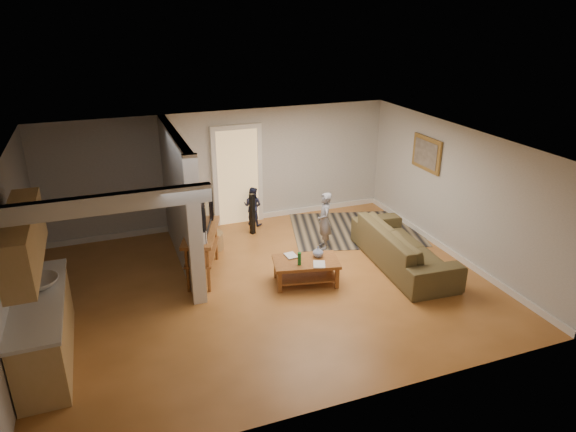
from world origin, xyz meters
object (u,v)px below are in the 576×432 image
object	(u,v)px
sofa	(402,265)
coffee_table	(307,265)
toddler	(253,224)
tv_console	(202,235)
child	(324,248)
toy_basket	(210,240)
speaker_right	(252,214)
speaker_left	(199,246)

from	to	relation	value
sofa	coffee_table	bearing A→B (deg)	93.51
coffee_table	toddler	bearing A→B (deg)	92.57
tv_console	child	distance (m)	2.61
sofa	coffee_table	distance (m)	1.95
tv_console	toy_basket	xyz separation A→B (m)	(0.34, 1.01, -0.60)
tv_console	coffee_table	bearing A→B (deg)	-9.93
tv_console	child	world-z (taller)	tv_console
coffee_table	tv_console	distance (m)	1.90
toy_basket	toddler	bearing A→B (deg)	37.70
toy_basket	sofa	bearing A→B (deg)	-31.06
coffee_table	speaker_right	world-z (taller)	speaker_right
speaker_left	toy_basket	world-z (taller)	speaker_left
tv_console	toy_basket	size ratio (longest dim) A/B	2.88
coffee_table	toy_basket	distance (m)	2.31
speaker_right	tv_console	bearing A→B (deg)	-157.90
toy_basket	child	world-z (taller)	child
coffee_table	toy_basket	world-z (taller)	coffee_table
sofa	child	xyz separation A→B (m)	(-1.07, 1.19, 0.00)
speaker_left	sofa	bearing A→B (deg)	-17.97
coffee_table	tv_console	bearing A→B (deg)	150.90
sofa	tv_console	size ratio (longest dim) A/B	1.73
speaker_right	toy_basket	size ratio (longest dim) A/B	1.74
speaker_left	toddler	size ratio (longest dim) A/B	1.31
tv_console	toddler	size ratio (longest dim) A/B	1.70
speaker_right	toy_basket	world-z (taller)	speaker_right
coffee_table	sofa	bearing A→B (deg)	-0.43
sofa	toy_basket	xyz separation A→B (m)	(-3.20, 1.93, 0.19)
speaker_left	child	world-z (taller)	speaker_left
tv_console	speaker_right	bearing A→B (deg)	66.12
sofa	toy_basket	world-z (taller)	toy_basket
speaker_right	toddler	world-z (taller)	speaker_right
coffee_table	child	size ratio (longest dim) A/B	1.06
coffee_table	speaker_right	bearing A→B (deg)	96.79
sofa	speaker_left	world-z (taller)	speaker_left
tv_console	speaker_right	xyz separation A→B (m)	(1.34, 1.43, -0.34)
toddler	speaker_left	bearing A→B (deg)	91.36
toddler	child	bearing A→B (deg)	162.05
speaker_left	child	bearing A→B (deg)	2.15
speaker_left	speaker_right	size ratio (longest dim) A/B	1.27
sofa	coffee_table	world-z (taller)	coffee_table
coffee_table	toddler	world-z (taller)	coffee_table
coffee_table	toddler	xyz separation A→B (m)	(-0.13, 2.80, -0.34)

